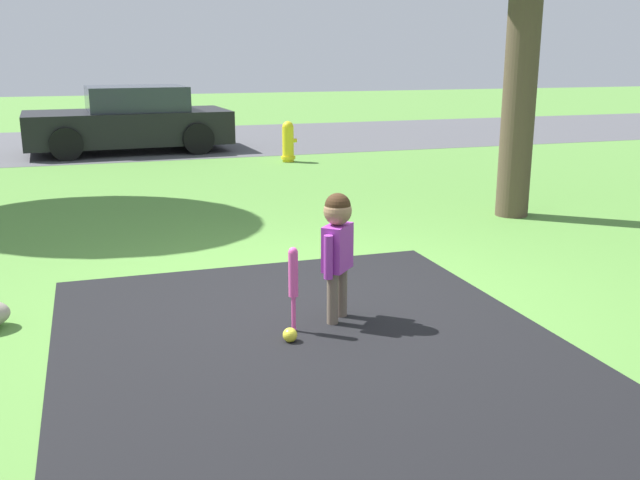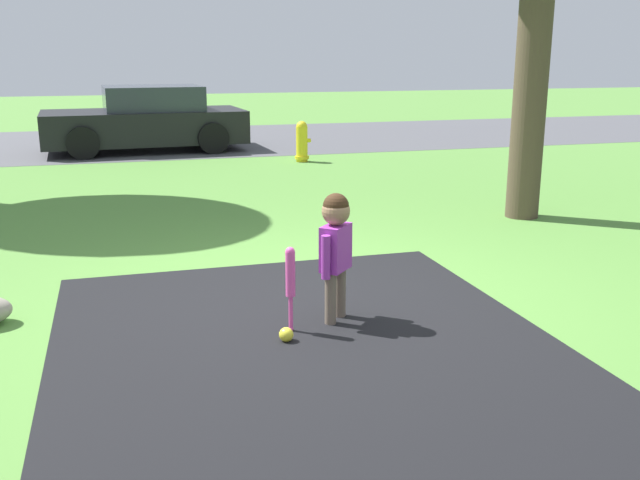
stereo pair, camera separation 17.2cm
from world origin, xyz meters
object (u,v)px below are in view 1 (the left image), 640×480
at_px(sports_ball, 290,335).
at_px(parked_car, 130,121).
at_px(fire_hydrant, 288,142).
at_px(baseball_bat, 293,277).
at_px(child, 338,239).

height_order(sports_ball, parked_car, parked_car).
height_order(sports_ball, fire_hydrant, fire_hydrant).
bearing_deg(sports_ball, baseball_bat, 66.34).
relative_size(child, parked_car, 0.24).
height_order(child, fire_hydrant, child).
relative_size(baseball_bat, sports_ball, 6.17).
xyz_separation_m(baseball_bat, sports_ball, (-0.07, -0.17, -0.34)).
distance_m(baseball_bat, parked_car, 10.10).
relative_size(baseball_bat, fire_hydrant, 0.84).
bearing_deg(baseball_bat, fire_hydrant, 74.76).
relative_size(child, sports_ball, 9.51).
bearing_deg(fire_hydrant, sports_ball, -105.43).
bearing_deg(baseball_bat, child, 18.08).
xyz_separation_m(sports_ball, fire_hydrant, (2.19, 7.94, 0.30)).
distance_m(child, sports_ball, 0.76).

